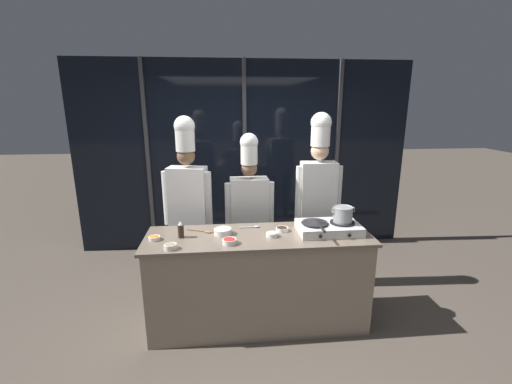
% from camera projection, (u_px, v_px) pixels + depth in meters
% --- Properties ---
extents(ground_plane, '(24.00, 24.00, 0.00)m').
position_uv_depth(ground_plane, '(258.00, 321.00, 3.43)').
color(ground_plane, brown).
extents(window_wall_back, '(4.77, 0.09, 2.70)m').
position_uv_depth(window_wall_back, '(245.00, 158.00, 4.94)').
color(window_wall_back, black).
rests_on(window_wall_back, ground_plane).
extents(demo_counter, '(2.11, 0.66, 0.93)m').
position_uv_depth(demo_counter, '(259.00, 280.00, 3.31)').
color(demo_counter, gray).
rests_on(demo_counter, ground_plane).
extents(portable_stove, '(0.58, 0.39, 0.10)m').
position_uv_depth(portable_stove, '(328.00, 228.00, 3.25)').
color(portable_stove, silver).
rests_on(portable_stove, demo_counter).
extents(frying_pan, '(0.26, 0.44, 0.04)m').
position_uv_depth(frying_pan, '(315.00, 221.00, 3.21)').
color(frying_pan, '#232326').
rests_on(frying_pan, portable_stove).
extents(stock_pot, '(0.21, 0.18, 0.15)m').
position_uv_depth(stock_pot, '(343.00, 214.00, 3.23)').
color(stock_pot, '#93969B').
rests_on(stock_pot, portable_stove).
extents(squeeze_bottle_soy, '(0.06, 0.06, 0.16)m').
position_uv_depth(squeeze_bottle_soy, '(181.00, 230.00, 3.12)').
color(squeeze_bottle_soy, '#332319').
rests_on(squeeze_bottle_soy, demo_counter).
extents(prep_bowl_onion, '(0.17, 0.17, 0.06)m').
position_uv_depth(prep_bowl_onion, '(223.00, 231.00, 3.20)').
color(prep_bowl_onion, white).
rests_on(prep_bowl_onion, demo_counter).
extents(prep_bowl_bell_pepper, '(0.13, 0.13, 0.05)m').
position_uv_depth(prep_bowl_bell_pepper, '(229.00, 241.00, 2.99)').
color(prep_bowl_bell_pepper, white).
rests_on(prep_bowl_bell_pepper, demo_counter).
extents(prep_bowl_soy_glaze, '(0.12, 0.12, 0.04)m').
position_uv_depth(prep_bowl_soy_glaze, '(282.00, 229.00, 3.29)').
color(prep_bowl_soy_glaze, white).
rests_on(prep_bowl_soy_glaze, demo_counter).
extents(prep_bowl_chicken, '(0.11, 0.11, 0.04)m').
position_uv_depth(prep_bowl_chicken, '(272.00, 234.00, 3.15)').
color(prep_bowl_chicken, white).
rests_on(prep_bowl_chicken, demo_counter).
extents(prep_bowl_carrots, '(0.10, 0.10, 0.04)m').
position_uv_depth(prep_bowl_carrots, '(154.00, 238.00, 3.07)').
color(prep_bowl_carrots, white).
rests_on(prep_bowl_carrots, demo_counter).
extents(prep_bowl_mushrooms, '(0.11, 0.11, 0.04)m').
position_uv_depth(prep_bowl_mushrooms, '(170.00, 246.00, 2.88)').
color(prep_bowl_mushrooms, white).
rests_on(prep_bowl_mushrooms, demo_counter).
extents(serving_spoon_slotted, '(0.21, 0.05, 0.02)m').
position_uv_depth(serving_spoon_slotted, '(253.00, 227.00, 3.38)').
color(serving_spoon_slotted, '#B2B5BA').
rests_on(serving_spoon_slotted, demo_counter).
extents(serving_spoon_solid, '(0.26, 0.13, 0.02)m').
position_uv_depth(serving_spoon_solid, '(205.00, 231.00, 3.26)').
color(serving_spoon_solid, olive).
rests_on(serving_spoon_solid, demo_counter).
extents(chef_head, '(0.53, 0.28, 2.00)m').
position_uv_depth(chef_head, '(188.00, 193.00, 3.73)').
color(chef_head, '#2D3856').
rests_on(chef_head, ground_plane).
extents(chef_sous, '(0.55, 0.23, 1.81)m').
position_uv_depth(chef_sous, '(249.00, 203.00, 3.84)').
color(chef_sous, '#4C4C51').
rests_on(chef_sous, ground_plane).
extents(chef_line, '(0.52, 0.23, 2.03)m').
position_uv_depth(chef_line, '(318.00, 187.00, 3.83)').
color(chef_line, '#232326').
rests_on(chef_line, ground_plane).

